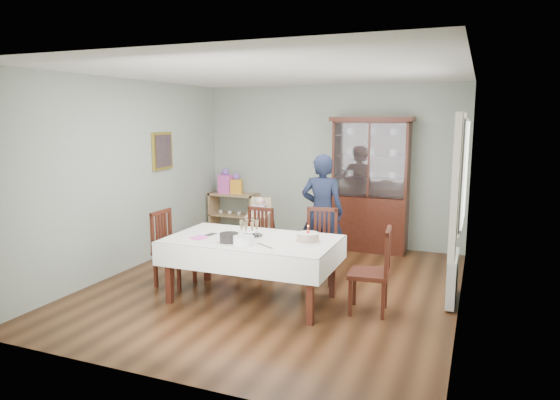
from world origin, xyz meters
The scene contains 25 objects.
floor centered at (0.00, 0.00, 0.00)m, with size 5.00×5.00×0.00m, color #593319.
room_shell centered at (0.00, 0.53, 1.70)m, with size 5.00×5.00×5.00m.
dining_table centered at (-0.06, -0.54, 0.38)m, with size 2.01×1.17×0.76m.
china_cabinet centered at (0.75, 2.26, 1.12)m, with size 1.30×0.48×2.18m.
sideboard centered at (-1.75, 2.28, 0.40)m, with size 0.90×0.38×0.80m.
picture_frame centered at (-2.22, 0.80, 1.65)m, with size 0.04×0.48×0.58m, color gold.
window centered at (2.22, 0.30, 1.55)m, with size 0.04×1.02×1.22m, color white.
curtain_left centered at (2.16, -0.32, 1.45)m, with size 0.07×0.30×1.55m, color silver.
curtain_right centered at (2.16, 0.92, 1.45)m, with size 0.07×0.30×1.55m, color silver.
radiator centered at (2.16, 0.30, 0.30)m, with size 0.10×0.80×0.55m, color white.
chair_far_left centered at (-0.45, 0.38, 0.27)m, with size 0.43×0.43×0.92m.
chair_far_right centered at (0.47, 0.42, 0.29)m, with size 0.48×0.48×0.97m.
chair_end_left centered at (-1.26, -0.41, 0.29)m, with size 0.45×0.45×0.97m.
chair_end_right centered at (1.32, -0.39, 0.29)m, with size 0.48×0.48×0.97m.
woman centered at (0.33, 0.98, 0.83)m, with size 0.61×0.40×1.67m, color black.
high_chair centered at (-0.71, 1.12, 0.38)m, with size 0.50×0.50×0.97m.
champagne_tray centered at (-0.12, -0.48, 0.82)m, with size 0.32×0.32×0.20m.
birthday_cake centered at (0.61, -0.47, 0.81)m, with size 0.29×0.29×0.20m.
plate_stack_dark centered at (-0.23, -0.79, 0.81)m, with size 0.22×0.22×0.10m, color black.
plate_stack_white centered at (-0.03, -0.84, 0.81)m, with size 0.23×0.23×0.10m, color white.
napkin_stack centered at (-0.64, -0.78, 0.77)m, with size 0.15×0.15×0.02m, color #F159C7.
cutlery centered at (-0.64, -0.57, 0.77)m, with size 0.11×0.16×0.01m, color silver, non-canonical shape.
cake_knife centered at (0.23, -0.82, 0.77)m, with size 0.30×0.03×0.01m, color silver.
gift_bag_pink centered at (-1.91, 2.26, 1.00)m, with size 0.25×0.16×0.46m.
gift_bag_orange centered at (-1.68, 2.26, 0.96)m, with size 0.23×0.19×0.37m.
Camera 1 is at (2.38, -5.72, 2.18)m, focal length 32.00 mm.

